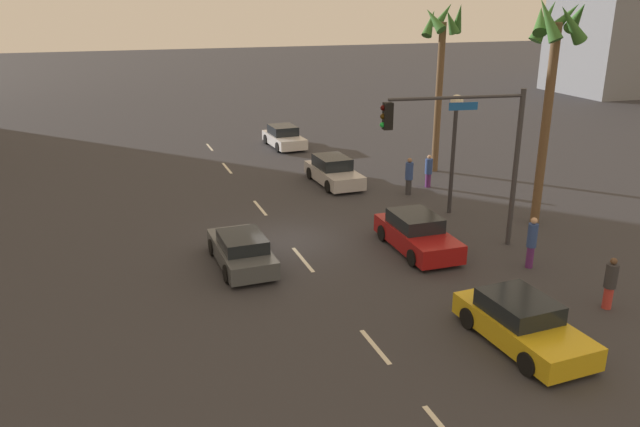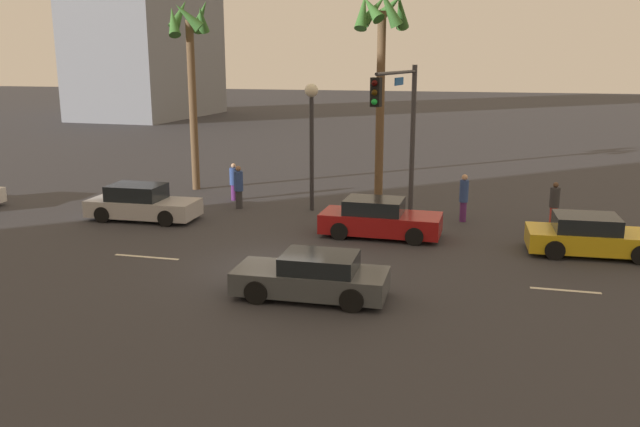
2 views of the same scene
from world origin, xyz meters
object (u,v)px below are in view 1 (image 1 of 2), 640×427
object	(u,v)px
car_3	(522,323)
traffic_signal	(472,143)
palm_tree_0	(442,47)
car_4	(242,250)
pedestrian_1	(429,170)
streetlamp	(455,130)
pedestrian_0	(532,241)
car_0	(284,137)
pedestrian_3	(610,282)
palm_tree_1	(554,52)
pedestrian_2	(409,175)
car_1	(417,234)
car_2	(333,172)

from	to	relation	value
car_3	traffic_signal	bearing A→B (deg)	160.77
palm_tree_0	car_4	bearing A→B (deg)	-54.35
traffic_signal	pedestrian_1	size ratio (longest dim) A/B	3.59
streetlamp	pedestrian_0	distance (m)	6.97
streetlamp	palm_tree_0	world-z (taller)	palm_tree_0
car_0	pedestrian_3	world-z (taller)	pedestrian_3
pedestrian_0	palm_tree_1	size ratio (longest dim) A/B	0.20
pedestrian_0	pedestrian_1	size ratio (longest dim) A/B	1.12
car_4	car_0	bearing A→B (deg)	159.22
traffic_signal	pedestrian_2	world-z (taller)	traffic_signal
pedestrian_2	car_1	bearing A→B (deg)	-24.79
pedestrian_1	streetlamp	bearing A→B (deg)	-15.42
car_0	pedestrian_1	distance (m)	12.38
car_2	pedestrian_0	world-z (taller)	pedestrian_0
car_3	pedestrian_3	distance (m)	3.97
traffic_signal	pedestrian_1	distance (m)	9.02
pedestrian_1	palm_tree_1	distance (m)	9.15
traffic_signal	palm_tree_1	bearing A→B (deg)	109.00
traffic_signal	pedestrian_2	bearing A→B (deg)	170.15
car_2	pedestrian_2	bearing A→B (deg)	42.70
car_0	traffic_signal	size ratio (longest dim) A/B	0.70
car_2	palm_tree_0	xyz separation A→B (m)	(-0.57, 6.35, 6.17)
streetlamp	pedestrian_0	bearing A→B (deg)	-4.23
car_1	pedestrian_0	xyz separation A→B (m)	(2.88, 3.05, 0.37)
streetlamp	traffic_signal	bearing A→B (deg)	-23.21
traffic_signal	streetlamp	size ratio (longest dim) A/B	1.14
car_0	car_3	xyz separation A→B (m)	(26.22, -0.76, -0.02)
car_4	pedestrian_0	distance (m)	10.41
traffic_signal	pedestrian_3	xyz separation A→B (m)	(5.87, 1.52, -3.29)
palm_tree_0	car_2	bearing A→B (deg)	-84.91
palm_tree_1	traffic_signal	bearing A→B (deg)	-71.00
traffic_signal	pedestrian_1	world-z (taller)	traffic_signal
traffic_signal	pedestrian_2	size ratio (longest dim) A/B	3.28
traffic_signal	pedestrian_3	size ratio (longest dim) A/B	3.59
pedestrian_2	car_3	bearing A→B (deg)	-14.51
car_2	car_4	size ratio (longest dim) A/B	1.06
car_3	pedestrian_1	world-z (taller)	pedestrian_1
car_1	car_0	bearing A→B (deg)	179.26
car_3	car_4	xyz separation A→B (m)	(-7.92, -6.18, -0.03)
streetlamp	car_3	bearing A→B (deg)	-20.73
car_0	pedestrian_2	world-z (taller)	pedestrian_2
traffic_signal	pedestrian_0	size ratio (longest dim) A/B	3.20
streetlamp	palm_tree_0	xyz separation A→B (m)	(-6.78, 3.05, 3.01)
pedestrian_3	palm_tree_1	distance (m)	10.20
car_1	palm_tree_0	xyz separation A→B (m)	(-10.26, 6.57, 6.18)
car_1	car_4	xyz separation A→B (m)	(-0.74, -6.70, -0.06)
car_1	pedestrian_1	distance (m)	8.78
pedestrian_1	palm_tree_0	world-z (taller)	palm_tree_0
car_0	palm_tree_1	xyz separation A→B (m)	(17.96, 6.08, 6.59)
pedestrian_0	palm_tree_1	world-z (taller)	palm_tree_1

